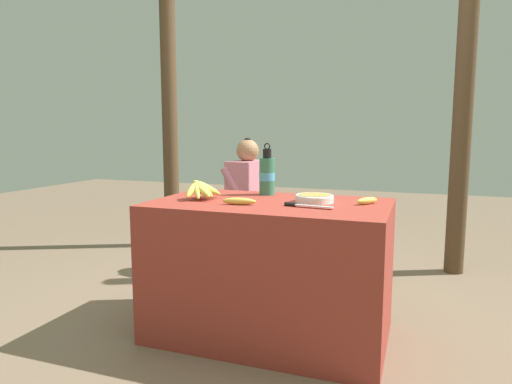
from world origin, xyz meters
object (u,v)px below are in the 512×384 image
object	(u,v)px
water_bottle	(267,175)
wooden_bench	(285,230)
banana_bunch_ripe	(202,189)
loose_banana_front	(239,201)
seated_vendor	(243,195)
loose_banana_side	(367,201)
banana_bunch_green	(336,218)
serving_bowl	(314,198)
support_post_near	(169,102)
knife	(302,205)
support_post_far	(464,96)

from	to	relation	value
water_bottle	wooden_bench	size ratio (longest dim) A/B	0.22
banana_bunch_ripe	loose_banana_front	world-z (taller)	banana_bunch_ripe
loose_banana_front	seated_vendor	xyz separation A→B (m)	(-0.46, 1.20, -0.15)
wooden_bench	loose_banana_side	bearing A→B (deg)	-54.49
banana_bunch_green	seated_vendor	bearing A→B (deg)	-178.14
serving_bowl	support_post_near	size ratio (longest dim) A/B	0.07
water_bottle	knife	distance (m)	0.46
loose_banana_front	serving_bowl	bearing A→B (deg)	31.22
wooden_bench	seated_vendor	world-z (taller)	seated_vendor
serving_bowl	support_post_far	distance (m)	1.72
serving_bowl	support_post_far	xyz separation A→B (m)	(0.77, 1.43, 0.59)
water_bottle	banana_bunch_green	distance (m)	0.96
banana_bunch_ripe	loose_banana_side	bearing A→B (deg)	8.22
support_post_far	serving_bowl	bearing A→B (deg)	-118.35
banana_bunch_green	support_post_near	world-z (taller)	support_post_near
loose_banana_side	support_post_far	distance (m)	1.60
loose_banana_front	banana_bunch_green	xyz separation A→B (m)	(0.26, 1.22, -0.29)
support_post_far	loose_banana_front	bearing A→B (deg)	-124.07
knife	wooden_bench	distance (m)	1.32
banana_bunch_ripe	serving_bowl	world-z (taller)	banana_bunch_ripe
loose_banana_front	seated_vendor	size ratio (longest dim) A/B	0.17
water_bottle	support_post_near	bearing A→B (deg)	137.31
water_bottle	serving_bowl	bearing A→B (deg)	-29.61
support_post_near	support_post_far	bearing A→B (deg)	0.00
banana_bunch_ripe	support_post_near	world-z (taller)	support_post_near
serving_bowl	support_post_far	world-z (taller)	support_post_far
banana_bunch_ripe	banana_bunch_green	distance (m)	1.27
banana_bunch_ripe	knife	bearing A→B (deg)	-7.29
serving_bowl	loose_banana_side	xyz separation A→B (m)	(0.26, 0.03, -0.01)
seated_vendor	support_post_near	xyz separation A→B (m)	(-0.88, 0.43, 0.75)
banana_bunch_green	water_bottle	bearing A→B (deg)	-106.33
loose_banana_side	banana_bunch_green	size ratio (longest dim) A/B	0.52
seated_vendor	wooden_bench	bearing A→B (deg)	-165.19
water_bottle	support_post_near	distance (m)	1.91
banana_bunch_ripe	knife	distance (m)	0.57
loose_banana_side	knife	bearing A→B (deg)	-145.58
loose_banana_front	banana_bunch_green	world-z (taller)	loose_banana_front
support_post_near	loose_banana_side	bearing A→B (deg)	-35.97
banana_bunch_ripe	loose_banana_side	distance (m)	0.85
banana_bunch_ripe	support_post_far	xyz separation A→B (m)	(1.36, 1.52, 0.56)
banana_bunch_ripe	seated_vendor	size ratio (longest dim) A/B	0.26
loose_banana_front	knife	xyz separation A→B (m)	(0.31, 0.04, -0.01)
knife	loose_banana_side	bearing A→B (deg)	41.27
banana_bunch_ripe	banana_bunch_green	world-z (taller)	banana_bunch_ripe
serving_bowl	water_bottle	distance (m)	0.37
serving_bowl	knife	distance (m)	0.17
banana_bunch_ripe	support_post_far	distance (m)	2.11
wooden_bench	support_post_far	bearing A→B (deg)	18.44
serving_bowl	banana_bunch_ripe	bearing A→B (deg)	-170.96
serving_bowl	support_post_near	distance (m)	2.27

